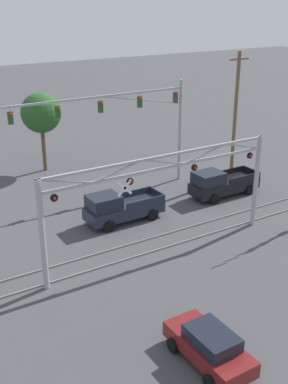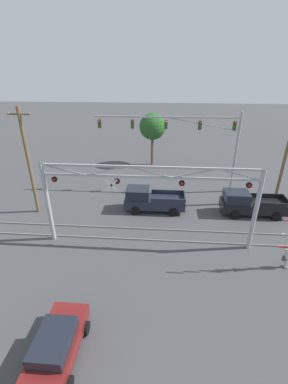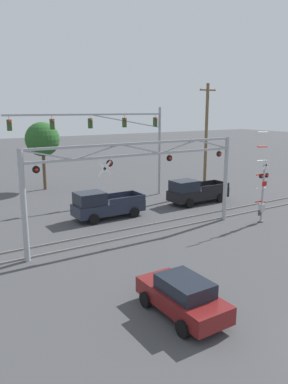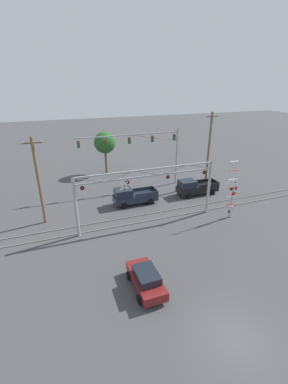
% 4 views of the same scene
% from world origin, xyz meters
% --- Properties ---
extents(rail_track_near, '(80.00, 0.08, 0.10)m').
position_xyz_m(rail_track_near, '(0.00, 14.30, 0.05)').
color(rail_track_near, gray).
rests_on(rail_track_near, ground_plane).
extents(rail_track_far, '(80.00, 0.08, 0.10)m').
position_xyz_m(rail_track_far, '(0.00, 15.74, 0.05)').
color(rail_track_far, gray).
rests_on(rail_track_far, ground_plane).
extents(crossing_gantry, '(14.43, 0.31, 5.92)m').
position_xyz_m(crossing_gantry, '(-0.01, 14.02, 3.99)').
color(crossing_gantry, '#9EA0A5').
rests_on(crossing_gantry, ground_plane).
extents(crossing_signal_mast, '(1.33, 0.35, 6.38)m').
position_xyz_m(crossing_signal_mast, '(8.77, 12.14, 2.29)').
color(crossing_signal_mast, '#9EA0A5').
rests_on(crossing_signal_mast, ground_plane).
extents(traffic_signal_span, '(13.82, 0.39, 7.99)m').
position_xyz_m(traffic_signal_span, '(3.97, 23.42, 5.76)').
color(traffic_signal_span, '#9EA0A5').
rests_on(traffic_signal_span, ground_plane).
extents(pickup_truck_lead, '(5.26, 2.12, 2.08)m').
position_xyz_m(pickup_truck_lead, '(-0.10, 18.90, 1.00)').
color(pickup_truck_lead, '#1E2333').
rests_on(pickup_truck_lead, ground_plane).
extents(pickup_truck_following, '(5.42, 2.12, 2.08)m').
position_xyz_m(pickup_truck_following, '(8.37, 18.82, 1.00)').
color(pickup_truck_following, black).
rests_on(pickup_truck_following, ground_plane).
extents(sedan_waiting, '(2.00, 4.06, 1.55)m').
position_xyz_m(sedan_waiting, '(-3.43, 5.48, 0.79)').
color(sedan_waiting, maroon).
rests_on(sedan_waiting, ground_plane).
extents(utility_pole_right, '(1.80, 0.28, 10.07)m').
position_xyz_m(utility_pole_right, '(11.55, 21.25, 5.19)').
color(utility_pole_right, brown).
rests_on(utility_pole_right, ground_plane).
extents(background_tree_beyond_span, '(3.31, 3.31, 6.62)m').
position_xyz_m(background_tree_beyond_span, '(-0.58, 31.17, 4.93)').
color(background_tree_beyond_span, brown).
rests_on(background_tree_beyond_span, ground_plane).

